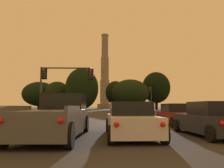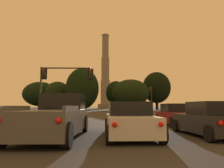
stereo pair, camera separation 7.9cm
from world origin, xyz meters
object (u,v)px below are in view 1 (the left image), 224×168
hatchback_right_lane_second (211,120)px  sedan_center_lane_second (130,120)px  traffic_light_far_right (151,95)px  sedan_right_lane_front (177,115)px  smokestack (105,79)px  traffic_light_overhead_left (59,79)px  pickup_truck_left_lane_second (57,117)px

hatchback_right_lane_second → sedan_center_lane_second: (-3.40, 0.03, 0.00)m
traffic_light_far_right → sedan_right_lane_front: bearing=-98.2°
sedan_center_lane_second → traffic_light_far_right: traffic_light_far_right is taller
sedan_right_lane_front → hatchback_right_lane_second: bearing=-93.3°
sedan_right_lane_front → smokestack: (-5.61, 107.45, 16.01)m
sedan_center_lane_second → smokestack: (-1.81, 113.01, 16.01)m
hatchback_right_lane_second → traffic_light_overhead_left: 16.92m
sedan_center_lane_second → traffic_light_overhead_left: size_ratio=0.83×
pickup_truck_left_lane_second → traffic_light_far_right: bearing=73.5°
sedan_center_lane_second → traffic_light_far_right: bearing=76.3°
hatchback_right_lane_second → traffic_light_far_right: bearing=79.8°
sedan_center_lane_second → smokestack: size_ratio=0.11×
sedan_right_lane_front → pickup_truck_left_lane_second: bearing=-139.6°
sedan_center_lane_second → traffic_light_overhead_left: 15.27m
sedan_center_lane_second → traffic_light_overhead_left: traffic_light_overhead_left is taller
hatchback_right_lane_second → pickup_truck_left_lane_second: pickup_truck_left_lane_second is taller
smokestack → hatchback_right_lane_second: bearing=-87.4°
sedan_right_lane_front → traffic_light_far_right: 29.71m
sedan_center_lane_second → pickup_truck_left_lane_second: bearing=-179.0°
sedan_right_lane_front → sedan_center_lane_second: 6.73m
hatchback_right_lane_second → sedan_center_lane_second: hatchback_right_lane_second is taller
smokestack → sedan_center_lane_second: bearing=-89.1°
hatchback_right_lane_second → sedan_right_lane_front: 5.60m
pickup_truck_left_lane_second → smokestack: (1.20, 113.10, 15.88)m
sedan_center_lane_second → traffic_light_overhead_left: (-5.95, 13.64, 3.45)m
pickup_truck_left_lane_second → traffic_light_overhead_left: (-2.94, 13.73, 3.31)m
hatchback_right_lane_second → sedan_right_lane_front: (0.39, 5.59, 0.00)m
traffic_light_far_right → smokestack: (-9.82, 78.17, 13.19)m
hatchback_right_lane_second → smokestack: 114.28m
traffic_light_overhead_left → smokestack: bearing=87.6°
pickup_truck_left_lane_second → smokestack: size_ratio=0.13×
hatchback_right_lane_second → sedan_center_lane_second: size_ratio=0.88×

